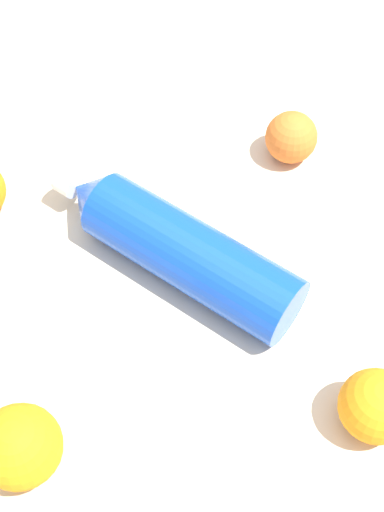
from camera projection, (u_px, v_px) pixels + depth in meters
ground_plane at (168, 262)px, 0.76m from camera, size 2.40×2.40×0.00m
water_bottle at (175, 246)px, 0.73m from camera, size 0.31×0.16×0.08m
orange_1 at (291, 137)px, 0.83m from camera, size 0.06×0.06×0.06m
orange_2 at (20, 446)px, 0.60m from camera, size 0.08×0.08×0.08m
orange_3 at (376, 406)px, 0.63m from camera, size 0.07×0.07×0.07m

